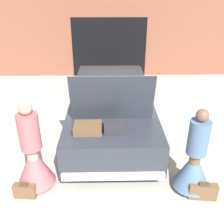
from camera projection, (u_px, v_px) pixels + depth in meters
ground_plane at (111, 123)px, 6.98m from camera, size 40.00×40.00×0.00m
garage_wall_back at (109, 40)px, 9.89m from camera, size 12.00×0.14×2.80m
car at (111, 103)px, 6.72m from camera, size 1.98×4.91×1.84m
person_left at (34, 158)px, 4.61m from camera, size 0.68×0.68×1.70m
person_right at (194, 163)px, 4.55m from camera, size 0.66×0.66×1.61m
suitcase_beside_left_person at (25, 191)px, 4.55m from camera, size 0.40×0.17×0.29m
suitcase_beside_right_person at (203, 191)px, 4.51m from camera, size 0.49×0.19×0.33m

